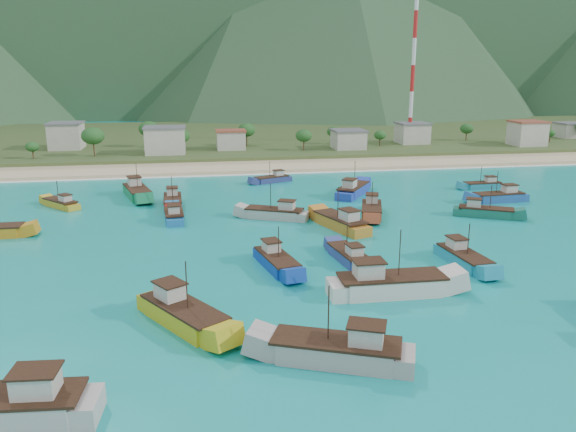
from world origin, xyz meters
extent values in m
plane|color=#0C8787|center=(0.00, 0.00, 0.00)|extent=(600.00, 600.00, 0.00)
cube|color=beige|center=(0.00, 79.00, 0.00)|extent=(400.00, 18.00, 1.20)
cube|color=#385123|center=(0.00, 140.00, 0.00)|extent=(400.00, 110.00, 2.40)
cube|color=white|center=(0.00, 69.50, 0.00)|extent=(400.00, 2.50, 0.08)
cube|color=beige|center=(-56.66, 111.75, 5.24)|extent=(9.00, 9.83, 7.29)
cube|color=beige|center=(-27.44, 96.59, 5.14)|extent=(10.84, 8.42, 7.09)
cube|color=beige|center=(-8.82, 102.09, 4.22)|extent=(8.11, 6.77, 5.24)
cube|color=beige|center=(25.69, 97.92, 4.16)|extent=(8.85, 8.92, 5.13)
cube|color=beige|center=(49.03, 106.46, 4.63)|extent=(9.01, 8.69, 6.07)
cube|color=beige|center=(82.12, 95.66, 5.13)|extent=(9.27, 8.25, 7.05)
cube|color=beige|center=(109.63, 111.71, 3.93)|extent=(10.89, 7.80, 4.67)
cylinder|color=red|center=(48.74, 108.00, 5.62)|extent=(1.20, 1.20, 8.03)
cylinder|color=white|center=(48.74, 108.00, 13.65)|extent=(1.20, 1.20, 8.03)
cylinder|color=red|center=(48.74, 108.00, 21.68)|extent=(1.20, 1.20, 8.03)
cylinder|color=white|center=(48.74, 108.00, 29.72)|extent=(1.20, 1.20, 8.03)
cylinder|color=red|center=(48.74, 108.00, 37.75)|extent=(1.20, 1.20, 8.03)
cube|color=#B14A2C|center=(10.16, 27.19, 0.60)|extent=(6.44, 11.43, 1.99)
cube|color=beige|center=(10.84, 29.32, 2.40)|extent=(2.68, 2.99, 1.62)
cylinder|color=#382114|center=(9.97, 26.59, 3.84)|extent=(0.12, 0.12, 4.49)
cube|color=#A69B95|center=(-8.48, -20.59, 0.74)|extent=(13.01, 8.27, 2.28)
cube|color=beige|center=(-6.11, -21.58, 2.81)|extent=(3.52, 3.22, 1.85)
cylinder|color=#382114|center=(-9.14, -20.32, 4.45)|extent=(0.12, 0.12, 5.14)
cube|color=#123CA4|center=(-9.98, 3.68, 0.54)|extent=(5.11, 10.73, 1.88)
cube|color=beige|center=(-10.41, 5.75, 2.24)|extent=(2.33, 2.69, 1.53)
cylinder|color=#382114|center=(-9.86, 3.10, 3.59)|extent=(0.12, 0.12, 4.22)
cube|color=#B2A8A1|center=(-34.38, -24.83, 0.79)|extent=(13.33, 4.97, 2.37)
cube|color=beige|center=(-31.72, -25.06, 2.94)|extent=(3.16, 2.64, 1.93)
cube|color=#1F3BA7|center=(11.59, 43.52, 0.70)|extent=(9.72, 12.04, 2.20)
cube|color=beige|center=(10.21, 41.47, 2.70)|extent=(3.37, 3.52, 1.79)
cylinder|color=#382114|center=(11.97, 44.09, 4.28)|extent=(0.12, 0.12, 4.95)
cube|color=#AAA79B|center=(-6.79, 27.96, 0.59)|extent=(11.23, 7.53, 1.98)
cube|color=beige|center=(-4.77, 27.01, 2.39)|extent=(3.09, 2.86, 1.61)
cylinder|color=#382114|center=(-7.35, 28.22, 3.81)|extent=(0.12, 0.12, 4.46)
cube|color=beige|center=(1.47, -6.95, 0.83)|extent=(13.57, 4.22, 2.46)
cube|color=beige|center=(-1.29, -6.90, 3.05)|extent=(3.11, 2.53, 2.00)
cylinder|color=#382114|center=(2.24, -6.96, 4.82)|extent=(0.12, 0.12, 5.53)
cube|color=navy|center=(-0.27, 4.85, 0.45)|extent=(4.07, 9.70, 1.71)
cube|color=beige|center=(0.00, 2.94, 2.00)|extent=(2.01, 2.36, 1.39)
cylinder|color=#382114|center=(-0.35, 5.38, 3.23)|extent=(0.12, 0.12, 3.85)
cube|color=#1C66A8|center=(-23.61, 30.44, 0.49)|extent=(3.61, 10.01, 1.79)
cube|color=beige|center=(-23.46, 28.43, 2.11)|extent=(1.96, 2.36, 1.45)
cylinder|color=#382114|center=(-23.65, 30.99, 3.40)|extent=(0.12, 0.12, 4.02)
cube|color=teal|center=(14.16, 0.81, 0.54)|extent=(3.86, 10.57, 1.89)
cube|color=beige|center=(14.00, 2.93, 2.25)|extent=(2.08, 2.50, 1.53)
cylinder|color=#382114|center=(14.21, 0.23, 3.61)|extent=(0.12, 0.12, 4.24)
cube|color=gold|center=(-44.40, 42.58, 0.41)|extent=(7.88, 8.38, 1.62)
cube|color=beige|center=(-43.19, 41.22, 1.87)|extent=(2.56, 2.59, 1.31)
cylinder|color=#382114|center=(-44.73, 42.95, 3.03)|extent=(0.12, 0.12, 3.64)
cube|color=navy|center=(-2.80, 59.15, 0.40)|extent=(9.08, 5.65, 1.59)
cube|color=beige|center=(-1.14, 59.81, 1.84)|extent=(2.44, 2.23, 1.29)
cylinder|color=#382114|center=(-3.26, 58.96, 2.98)|extent=(0.12, 0.12, 3.58)
cube|color=#157D4B|center=(-31.11, 48.19, 0.73)|extent=(6.85, 12.96, 2.26)
cube|color=beige|center=(-31.79, 50.64, 2.78)|extent=(2.95, 3.33, 1.84)
cylinder|color=#382114|center=(-30.92, 47.51, 4.40)|extent=(0.12, 0.12, 5.08)
cube|color=#196651|center=(29.29, 23.06, 0.52)|extent=(10.33, 7.43, 1.84)
cube|color=beige|center=(27.46, 24.04, 2.19)|extent=(2.90, 2.72, 1.50)
cylinder|color=#382114|center=(29.79, 22.79, 3.51)|extent=(0.12, 0.12, 4.14)
cube|color=teal|center=(40.39, 44.97, 0.39)|extent=(8.82, 2.89, 1.59)
cube|color=beige|center=(42.18, 45.03, 1.83)|extent=(2.04, 1.67, 1.29)
cylinder|color=#382114|center=(39.90, 44.95, 2.97)|extent=(0.12, 0.12, 3.57)
cube|color=gold|center=(-21.51, -10.94, 0.72)|extent=(9.72, 12.34, 2.24)
cube|color=beige|center=(-22.87, -8.82, 2.75)|extent=(3.41, 3.58, 1.82)
cylinder|color=#382114|center=(-21.13, -11.53, 4.36)|extent=(0.12, 0.12, 5.04)
cube|color=#1F5196|center=(37.41, 33.19, 0.57)|extent=(10.89, 3.85, 1.95)
cube|color=beige|center=(39.59, 33.34, 2.34)|extent=(2.55, 2.11, 1.58)
cylinder|color=#382114|center=(36.80, 33.16, 3.74)|extent=(0.12, 0.12, 4.38)
cube|color=#BA7221|center=(2.68, 20.29, 0.68)|extent=(7.26, 12.36, 2.16)
cube|color=beige|center=(3.49, 18.00, 2.64)|extent=(2.95, 3.27, 1.75)
cylinder|color=#382114|center=(2.46, 20.92, 4.19)|extent=(0.12, 0.12, 4.86)
cube|color=maroon|center=(-24.04, 39.70, 0.56)|extent=(3.44, 10.63, 1.92)
cube|color=beige|center=(-24.10, 41.85, 2.29)|extent=(2.00, 2.45, 1.56)
cylinder|color=#382114|center=(-24.02, 39.10, 3.67)|extent=(0.12, 0.12, 4.31)
camera|label=1|loc=(-19.97, -63.24, 24.75)|focal=35.00mm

